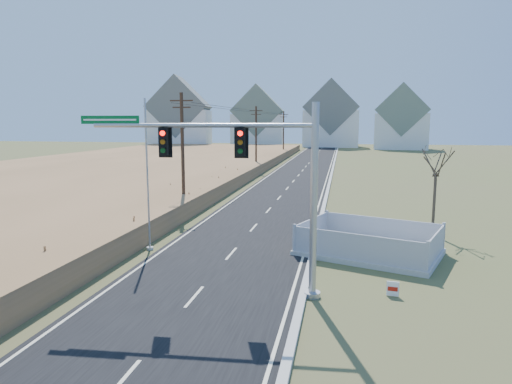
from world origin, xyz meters
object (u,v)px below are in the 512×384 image
Objects in this scene: fence_enclosure at (369,249)px; bare_tree at (437,160)px; open_sign at (393,289)px; traffic_signal_mast at (264,180)px; flagpole at (148,191)px.

bare_tree reaches higher than fence_enclosure.
open_sign is (0.61, -5.74, 0.01)m from fence_enclosure.
traffic_signal_mast is 16.08× the size of open_sign.
traffic_signal_mast reaches higher than bare_tree.
fence_enclosure is at bearing 52.13° from traffic_signal_mast.
traffic_signal_mast reaches higher than fence_enclosure.
bare_tree is at bearing 49.90° from traffic_signal_mast.
flagpole is at bearing 166.85° from open_sign.
bare_tree is at bearing 79.34° from open_sign.
bare_tree is (3.41, 10.72, 4.24)m from open_sign.
fence_enclosure is (4.39, 6.53, -4.29)m from traffic_signal_mast.
traffic_signal_mast is at bearing -103.73° from fence_enclosure.
traffic_signal_mast is at bearing -126.11° from bare_tree.
open_sign is 0.10× the size of bare_tree.
flagpole reaches higher than fence_enclosure.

